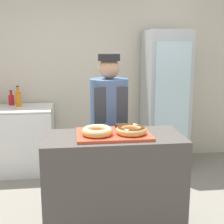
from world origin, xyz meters
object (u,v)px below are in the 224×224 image
Objects in this scene: donut_light_glaze at (97,131)px; bottle_orange at (18,99)px; brownie_back_right at (120,126)px; serving_tray at (113,134)px; bottle_red at (11,99)px; beverage_fridge at (165,100)px; brownie_back_left at (102,127)px; chest_freezer at (17,139)px; baker_person at (109,129)px; donut_chocolate_glaze at (131,130)px.

donut_light_glaze is 0.90× the size of bottle_orange.
serving_tray is at bearing -117.91° from brownie_back_right.
beverage_fridge is at bearing -5.56° from bottle_red.
beverage_fridge reaches higher than brownie_back_left.
donut_light_glaze reaches higher than chest_freezer.
brownie_back_right is at bearing -118.79° from beverage_fridge.
beverage_fridge is (1.03, 1.58, -0.05)m from brownie_back_left.
donut_light_glaze reaches higher than serving_tray.
brownie_back_right is 2.06m from chest_freezer.
chest_freezer is 0.56m from bottle_red.
serving_tray is 0.65m from baker_person.
baker_person is at bearing 95.31° from brownie_back_right.
brownie_back_left is at bearing -123.14° from beverage_fridge.
brownie_back_right is at bearing -55.21° from bottle_orange.
bottle_red is at bearing 174.44° from beverage_fridge.
brownie_back_left is at bearing 180.00° from brownie_back_right.
donut_chocolate_glaze is 2.92× the size of brownie_back_left.
beverage_fridge reaches higher than bottle_orange.
donut_light_glaze is at bearing -160.53° from serving_tray.
beverage_fridge is 2.12m from chest_freezer.
beverage_fridge is 9.25× the size of bottle_red.
bottle_orange is at bearing 120.58° from serving_tray.
donut_chocolate_glaze is 1.24× the size of bottle_red.
baker_person is (-0.04, 0.48, -0.16)m from brownie_back_right.
beverage_fridge is at bearing 58.58° from donut_light_glaze.
baker_person reaches higher than donut_light_glaze.
serving_tray is 0.16m from donut_light_glaze.
brownie_back_left is at bearing -59.18° from bottle_orange.
brownie_back_right is at bearing 0.00° from brownie_back_left.
bottle_red is at bearing 121.50° from serving_tray.
chest_freezer is at bearing -113.36° from bottle_orange.
bottle_red is at bearing 117.81° from donut_light_glaze.
donut_chocolate_glaze is at bearing 0.00° from donut_light_glaze.
chest_freezer is at bearing -68.49° from bottle_red.
serving_tray is 2.27m from bottle_red.
chest_freezer is (-2.06, 0.01, -0.51)m from beverage_fridge.
chest_freezer is at bearing 136.18° from baker_person.
brownie_back_right is 0.51m from baker_person.
bottle_red is (-1.27, 1.78, -0.04)m from brownie_back_right.
bottle_red is (-1.05, 1.99, -0.06)m from donut_light_glaze.
donut_chocolate_glaze is 1.96m from beverage_fridge.
beverage_fridge reaches higher than serving_tray.
donut_chocolate_glaze is 0.16× the size of baker_person.
beverage_fridge reaches higher than brownie_back_right.
donut_chocolate_glaze is 0.26× the size of chest_freezer.
chest_freezer is (-1.03, 1.58, -0.55)m from brownie_back_left.
donut_light_glaze is 2.92× the size of brownie_back_left.
brownie_back_right is at bearing -54.57° from bottle_red.
beverage_fridge is (0.91, 1.09, 0.11)m from baker_person.
brownie_back_left is at bearing 117.91° from serving_tray.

